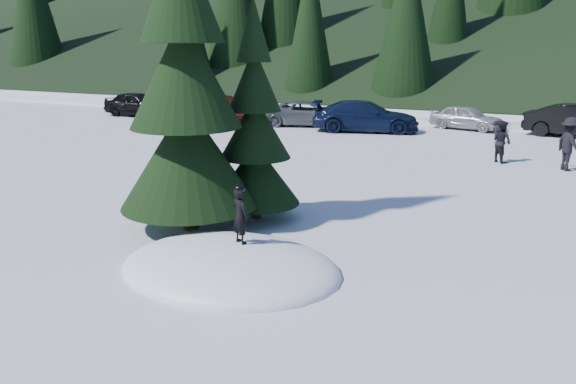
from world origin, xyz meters
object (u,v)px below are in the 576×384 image
at_px(spruce_tall, 185,87).
at_px(adult_0, 502,142).
at_px(adult_2, 570,144).
at_px(car_1, 222,109).
at_px(car_0, 138,104).
at_px(car_4, 466,117).
at_px(spruce_short, 255,135).
at_px(child_skier, 240,216).
at_px(car_2, 308,113).
at_px(car_3, 365,116).

distance_m(spruce_tall, adult_0, 13.11).
relative_size(adult_2, car_1, 0.43).
height_order(car_0, car_4, car_0).
bearing_deg(car_1, adult_0, -85.06).
bearing_deg(car_1, car_0, 114.35).
relative_size(spruce_short, adult_2, 2.89).
xyz_separation_m(adult_0, car_0, (-21.48, 5.08, -0.03)).
relative_size(spruce_short, child_skier, 4.85).
height_order(car_1, car_2, car_1).
xyz_separation_m(car_0, car_1, (5.95, 0.10, -0.04)).
relative_size(adult_0, adult_2, 0.84).
bearing_deg(car_0, car_1, -89.64).
bearing_deg(child_skier, spruce_short, -42.57).
xyz_separation_m(spruce_short, car_1, (-10.74, 15.27, -1.39)).
xyz_separation_m(adult_2, car_1, (-17.78, 5.67, -0.22)).
relative_size(child_skier, car_3, 0.21).
xyz_separation_m(child_skier, car_1, (-12.02, 18.18, -0.32)).
height_order(adult_0, car_4, adult_0).
height_order(spruce_short, adult_0, spruce_short).
bearing_deg(child_skier, car_1, -32.88).
bearing_deg(car_4, child_skier, -168.07).
relative_size(child_skier, car_2, 0.23).
xyz_separation_m(car_2, car_4, (7.92, 2.25, -0.03)).
distance_m(spruce_short, child_skier, 3.36).
bearing_deg(spruce_short, car_0, 137.73).
bearing_deg(spruce_short, adult_2, 53.73).
distance_m(child_skier, adult_0, 13.47).
distance_m(spruce_tall, car_4, 20.05).
height_order(adult_2, car_0, adult_2).
bearing_deg(spruce_short, car_4, 82.91).
bearing_deg(adult_2, car_4, -4.33).
relative_size(spruce_tall, adult_2, 4.62).
height_order(spruce_tall, car_2, spruce_tall).
xyz_separation_m(child_skier, car_2, (-6.95, 18.85, -0.38)).
bearing_deg(child_skier, car_4, -69.01).
xyz_separation_m(child_skier, adult_2, (5.76, 12.51, -0.10)).
bearing_deg(car_4, spruce_tall, -174.87).
relative_size(spruce_tall, car_1, 2.00).
xyz_separation_m(car_1, car_3, (8.54, -0.03, 0.06)).
bearing_deg(spruce_short, adult_0, 64.61).
bearing_deg(car_2, car_3, -119.88).
xyz_separation_m(adult_0, car_4, (-2.53, 8.10, -0.16)).
distance_m(adult_0, car_2, 11.98).
bearing_deg(adult_0, car_0, 30.25).
bearing_deg(adult_0, spruce_short, 108.17).
height_order(adult_0, car_3, adult_0).
bearing_deg(car_2, spruce_tall, 176.65).
distance_m(spruce_tall, car_1, 19.48).
distance_m(car_1, car_2, 5.12).
bearing_deg(car_4, car_1, 117.25).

